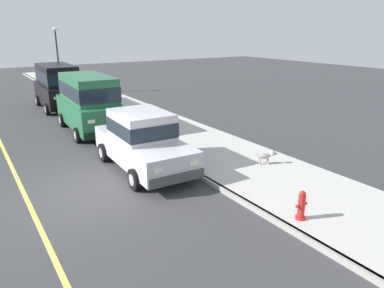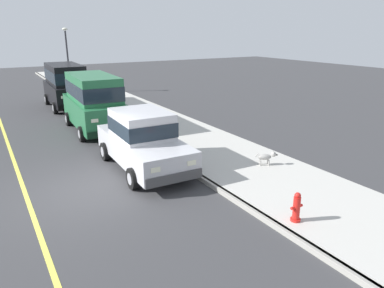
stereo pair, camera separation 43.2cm
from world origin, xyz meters
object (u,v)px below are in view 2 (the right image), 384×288
object	(u,v)px
dog_grey	(267,157)
street_lamp	(67,52)
car_green_van	(94,100)
fire_hydrant	(296,208)
car_black_van	(66,84)
car_silver_sedan	(143,139)

from	to	relation	value
dog_grey	street_lamp	size ratio (longest dim) A/B	0.15
car_green_van	fire_hydrant	size ratio (longest dim) A/B	6.85
car_green_van	fire_hydrant	xyz separation A→B (m)	(1.54, -10.84, -0.92)
car_black_van	street_lamp	distance (m)	5.67
car_silver_sedan	fire_hydrant	distance (m)	5.57
car_green_van	fire_hydrant	distance (m)	10.99
car_black_van	dog_grey	size ratio (longest dim) A/B	7.26
fire_hydrant	street_lamp	world-z (taller)	street_lamp
dog_grey	street_lamp	bearing A→B (deg)	96.04
car_silver_sedan	car_black_van	distance (m)	11.46
car_green_van	street_lamp	size ratio (longest dim) A/B	1.12
car_green_van	street_lamp	world-z (taller)	street_lamp
car_green_van	dog_grey	bearing A→B (deg)	-65.89
car_black_van	fire_hydrant	distance (m)	16.87
car_silver_sedan	dog_grey	world-z (taller)	car_silver_sedan
fire_hydrant	street_lamp	bearing A→B (deg)	90.26
car_black_van	fire_hydrant	xyz separation A→B (m)	(1.49, -16.78, -0.92)
dog_grey	car_green_van	bearing A→B (deg)	114.11
car_black_van	street_lamp	xyz separation A→B (m)	(1.39, 5.29, 1.51)
dog_grey	fire_hydrant	world-z (taller)	fire_hydrant
dog_grey	fire_hydrant	xyz separation A→B (m)	(-1.90, -3.15, 0.05)
dog_grey	car_black_van	bearing A→B (deg)	103.97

